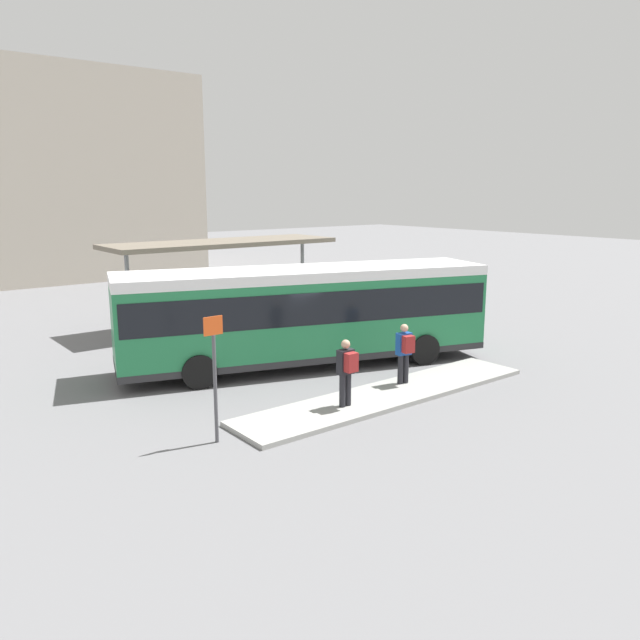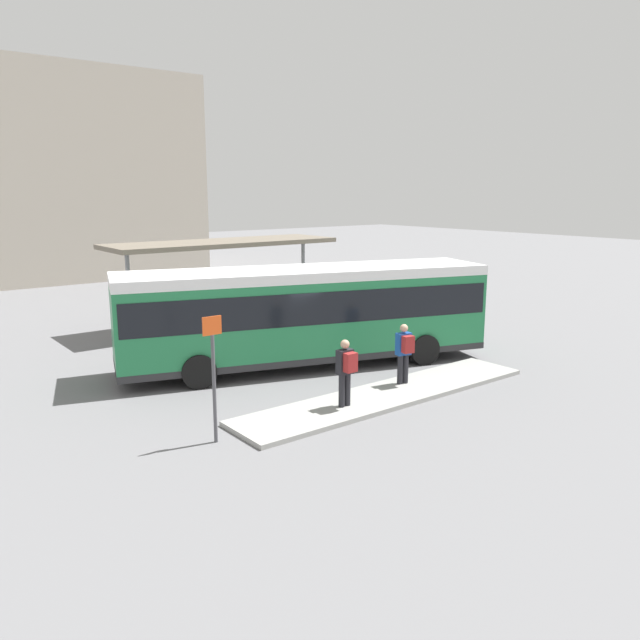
{
  "view_description": "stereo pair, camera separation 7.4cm",
  "coord_description": "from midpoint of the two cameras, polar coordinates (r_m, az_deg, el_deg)",
  "views": [
    {
      "loc": [
        -11.31,
        -15.15,
        5.37
      ],
      "look_at": [
        0.57,
        0.0,
        1.38
      ],
      "focal_mm": 35.0,
      "sensor_mm": 36.0,
      "label": 1
    },
    {
      "loc": [
        -11.25,
        -15.2,
        5.37
      ],
      "look_at": [
        0.57,
        0.0,
        1.38
      ],
      "focal_mm": 35.0,
      "sensor_mm": 36.0,
      "label": 2
    }
  ],
  "objects": [
    {
      "name": "pedestrian_companion",
      "position": [
        15.35,
        2.31,
        -4.47
      ],
      "size": [
        0.42,
        0.43,
        1.7
      ],
      "rotation": [
        0.0,
        0.0,
        1.58
      ],
      "color": "#232328",
      "rests_on": "curb_island"
    },
    {
      "name": "ground_plane",
      "position": [
        19.66,
        -1.42,
        -4.14
      ],
      "size": [
        120.0,
        120.0,
        0.0
      ],
      "primitive_type": "plane",
      "color": "slate"
    },
    {
      "name": "station_shelter",
      "position": [
        25.6,
        -8.99,
        6.84
      ],
      "size": [
        9.41,
        2.92,
        3.4
      ],
      "color": "#706656",
      "rests_on": "ground_plane"
    },
    {
      "name": "city_bus",
      "position": [
        19.25,
        -1.42,
        1.01
      ],
      "size": [
        11.64,
        5.88,
        3.06
      ],
      "rotation": [
        0.0,
        0.0,
        -0.31
      ],
      "color": "#237A47",
      "rests_on": "ground_plane"
    },
    {
      "name": "potted_planter_near_shelter",
      "position": [
        25.57,
        0.91,
        1.07
      ],
      "size": [
        0.87,
        0.87,
        1.25
      ],
      "color": "slate",
      "rests_on": "ground_plane"
    },
    {
      "name": "bicycle_blue",
      "position": [
        28.09,
        9.47,
        1.26
      ],
      "size": [
        0.48,
        1.62,
        0.7
      ],
      "rotation": [
        0.0,
        0.0,
        -1.62
      ],
      "color": "black",
      "rests_on": "ground_plane"
    },
    {
      "name": "station_building",
      "position": [
        44.7,
        -25.34,
        11.77
      ],
      "size": [
        18.83,
        12.44,
        12.53
      ],
      "color": "#B2A899",
      "rests_on": "ground_plane"
    },
    {
      "name": "platform_sign",
      "position": [
        13.52,
        -9.76,
        -4.84
      ],
      "size": [
        0.44,
        0.08,
        2.8
      ],
      "color": "#4C4C51",
      "rests_on": "ground_plane"
    },
    {
      "name": "pedestrian_waiting",
      "position": [
        17.3,
        7.62,
        -2.73
      ],
      "size": [
        0.44,
        0.48,
        1.68
      ],
      "rotation": [
        0.0,
        0.0,
        1.4
      ],
      "color": "#232328",
      "rests_on": "curb_island"
    },
    {
      "name": "bicycle_orange",
      "position": [
        29.18,
        7.04,
        1.75
      ],
      "size": [
        0.48,
        1.69,
        0.73
      ],
      "rotation": [
        0.0,
        0.0,
        1.7
      ],
      "color": "black",
      "rests_on": "ground_plane"
    },
    {
      "name": "bicycle_white",
      "position": [
        28.67,
        8.32,
        1.5
      ],
      "size": [
        0.48,
        1.59,
        0.69
      ],
      "rotation": [
        0.0,
        0.0,
        -1.56
      ],
      "color": "black",
      "rests_on": "ground_plane"
    },
    {
      "name": "curb_island",
      "position": [
        16.78,
        6.17,
        -6.81
      ],
      "size": [
        9.15,
        1.8,
        0.12
      ],
      "color": "#9E9E99",
      "rests_on": "ground_plane"
    }
  ]
}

